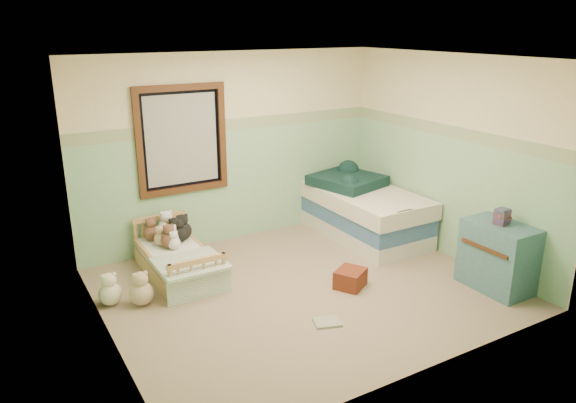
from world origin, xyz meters
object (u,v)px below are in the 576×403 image
twin_bed_frame (361,228)px  red_pillow (350,278)px  toddler_bed_frame (178,268)px  floor_book (327,322)px  plush_floor_tan (141,294)px  dresser (498,257)px  plush_floor_cream (110,294)px

twin_bed_frame → red_pillow: size_ratio=5.87×
toddler_bed_frame → floor_book: bearing=-63.7°
plush_floor_tan → red_pillow: bearing=-20.1°
toddler_bed_frame → dresser: bearing=-35.7°
floor_book → plush_floor_tan: bearing=157.1°
dresser → red_pillow: 1.64m
dresser → red_pillow: (-1.38, 0.84, -0.28)m
red_pillow → floor_book: size_ratio=1.26×
toddler_bed_frame → twin_bed_frame: 2.64m
toddler_bed_frame → plush_floor_cream: bearing=-159.2°
twin_bed_frame → toddler_bed_frame: bearing=178.2°
plush_floor_cream → dresser: 4.21m
toddler_bed_frame → dresser: 3.63m
floor_book → twin_bed_frame: bearing=63.2°
plush_floor_cream → dresser: bearing=-25.2°
plush_floor_tan → floor_book: size_ratio=0.98×
plush_floor_tan → twin_bed_frame: plush_floor_tan is taller
plush_floor_cream → twin_bed_frame: size_ratio=0.13×
red_pillow → plush_floor_tan: bearing=159.9°
toddler_bed_frame → plush_floor_cream: plush_floor_cream is taller
twin_bed_frame → red_pillow: (-1.08, -1.20, -0.01)m
plush_floor_tan → dresser: bearing=-24.7°
red_pillow → floor_book: red_pillow is taller
toddler_bed_frame → red_pillow: 2.01m
plush_floor_cream → dresser: dresser is taller
red_pillow → plush_floor_cream: bearing=158.6°
plush_floor_tan → floor_book: (1.47, -1.31, -0.11)m
toddler_bed_frame → floor_book: toddler_bed_frame is taller
toddler_bed_frame → twin_bed_frame: size_ratio=0.70×
twin_bed_frame → dresser: 2.07m
plush_floor_tan → red_pillow: plush_floor_tan is taller
dresser → floor_book: dresser is taller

